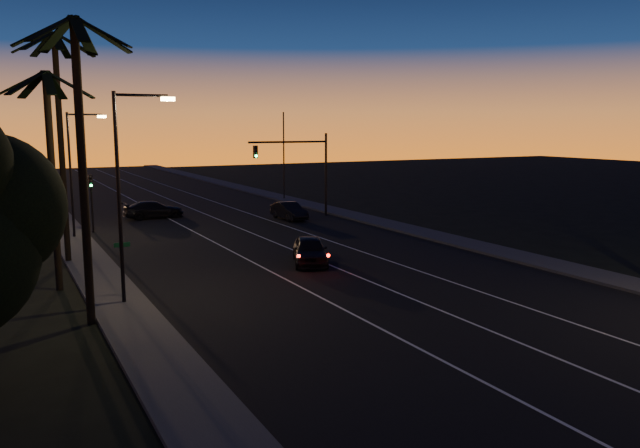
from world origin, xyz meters
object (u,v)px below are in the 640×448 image
signal_mast (301,160)px  cross_car (154,210)px  lead_car (310,250)px  right_car (289,211)px

signal_mast → cross_car: (-11.14, 5.09, -4.06)m
signal_mast → cross_car: size_ratio=1.43×
signal_mast → lead_car: signal_mast is taller
signal_mast → right_car: signal_mast is taller
signal_mast → cross_car: bearing=155.5°
lead_car → signal_mast: bearing=65.6°
signal_mast → lead_car: (-7.43, -16.42, -4.01)m
right_car → cross_car: bearing=148.8°
lead_car → cross_car: size_ratio=1.06×
lead_car → cross_car: lead_car is taller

